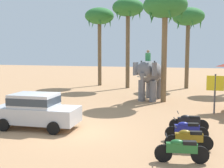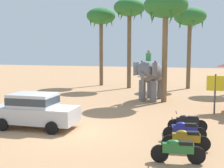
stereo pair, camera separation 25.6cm
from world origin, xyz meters
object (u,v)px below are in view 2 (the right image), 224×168
at_px(motorcycle_second_in_row, 186,139).
at_px(palm_tree_behind_elephant, 101,18).
at_px(elephant_with_mahout, 151,75).
at_px(motorcycle_nearest_camera, 178,150).
at_px(car_sedan_foreground, 35,109).
at_px(signboard_yellow, 215,86).
at_px(motorcycle_fourth_in_row, 187,122).
at_px(palm_tree_left_of_road, 190,19).
at_px(motorcycle_mid_row, 185,130).
at_px(palm_tree_far_back, 166,8).
at_px(palm_tree_near_hut, 129,10).

height_order(motorcycle_second_in_row, palm_tree_behind_elephant, palm_tree_behind_elephant).
relative_size(elephant_with_mahout, motorcycle_nearest_camera, 2.22).
distance_m(car_sedan_foreground, motorcycle_nearest_camera, 7.48).
bearing_deg(elephant_with_mahout, palm_tree_behind_elephant, 131.35).
xyz_separation_m(motorcycle_nearest_camera, signboard_yellow, (1.33, 8.61, 1.22)).
relative_size(motorcycle_second_in_row, motorcycle_fourth_in_row, 0.99).
relative_size(elephant_with_mahout, palm_tree_left_of_road, 0.48).
distance_m(motorcycle_mid_row, signboard_yellow, 6.35).
xyz_separation_m(motorcycle_mid_row, palm_tree_behind_elephant, (-10.52, 17.86, 6.98)).
distance_m(elephant_with_mahout, palm_tree_behind_elephant, 12.21).
distance_m(palm_tree_behind_elephant, palm_tree_far_back, 12.00).
xyz_separation_m(motorcycle_nearest_camera, palm_tree_behind_elephant, (-10.49, 20.39, 6.98)).
distance_m(elephant_with_mahout, palm_tree_left_of_road, 10.06).
height_order(motorcycle_fourth_in_row, palm_tree_behind_elephant, palm_tree_behind_elephant).
xyz_separation_m(motorcycle_fourth_in_row, palm_tree_left_of_road, (-1.03, 16.65, 6.60)).
bearing_deg(motorcycle_fourth_in_row, motorcycle_nearest_camera, -90.69).
height_order(palm_tree_behind_elephant, signboard_yellow, palm_tree_behind_elephant).
relative_size(car_sedan_foreground, palm_tree_behind_elephant, 0.49).
relative_size(palm_tree_behind_elephant, palm_tree_far_back, 1.08).
bearing_deg(elephant_with_mahout, motorcycle_nearest_camera, -74.98).
bearing_deg(motorcycle_nearest_camera, palm_tree_behind_elephant, 117.22).
distance_m(car_sedan_foreground, motorcycle_mid_row, 7.14).
xyz_separation_m(car_sedan_foreground, palm_tree_behind_elephant, (-3.39, 18.06, 6.51)).
bearing_deg(motorcycle_nearest_camera, motorcycle_fourth_in_row, 89.31).
xyz_separation_m(motorcycle_second_in_row, palm_tree_behind_elephant, (-10.66, 19.10, 6.98)).
bearing_deg(elephant_with_mahout, palm_tree_far_back, -21.66).
bearing_deg(palm_tree_far_back, palm_tree_behind_elephant, 133.90).
distance_m(palm_tree_behind_elephant, signboard_yellow, 17.64).
xyz_separation_m(palm_tree_behind_elephant, palm_tree_left_of_road, (9.50, 0.18, -0.38)).
xyz_separation_m(motorcycle_mid_row, palm_tree_near_hut, (-6.91, 16.52, 7.49)).
height_order(palm_tree_near_hut, signboard_yellow, palm_tree_near_hut).
bearing_deg(palm_tree_near_hut, palm_tree_far_back, -57.15).
relative_size(palm_tree_behind_elephant, signboard_yellow, 3.59).
relative_size(palm_tree_behind_elephant, palm_tree_near_hut, 0.94).
xyz_separation_m(car_sedan_foreground, signboard_yellow, (8.42, 6.29, 0.76)).
xyz_separation_m(palm_tree_behind_elephant, palm_tree_far_back, (8.31, -8.64, -0.57)).
relative_size(palm_tree_behind_elephant, palm_tree_left_of_road, 1.05).
xyz_separation_m(motorcycle_mid_row, palm_tree_left_of_road, (-1.01, 18.04, 6.60)).
relative_size(elephant_with_mahout, palm_tree_near_hut, 0.43).
height_order(palm_tree_left_of_road, signboard_yellow, palm_tree_left_of_road).
xyz_separation_m(motorcycle_fourth_in_row, palm_tree_behind_elephant, (-10.53, 16.48, 6.98)).
xyz_separation_m(elephant_with_mahout, palm_tree_far_back, (1.09, -0.43, 4.88)).
height_order(motorcycle_nearest_camera, motorcycle_mid_row, same).
bearing_deg(palm_tree_left_of_road, elephant_with_mahout, -105.25).
height_order(motorcycle_second_in_row, palm_tree_left_of_road, palm_tree_left_of_road).
bearing_deg(motorcycle_second_in_row, palm_tree_behind_elephant, 119.16).
relative_size(car_sedan_foreground, motorcycle_nearest_camera, 2.37).
bearing_deg(motorcycle_nearest_camera, motorcycle_mid_row, 89.32).
height_order(motorcycle_nearest_camera, palm_tree_behind_elephant, palm_tree_behind_elephant).
xyz_separation_m(elephant_with_mahout, palm_tree_left_of_road, (2.28, 8.38, 5.07)).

